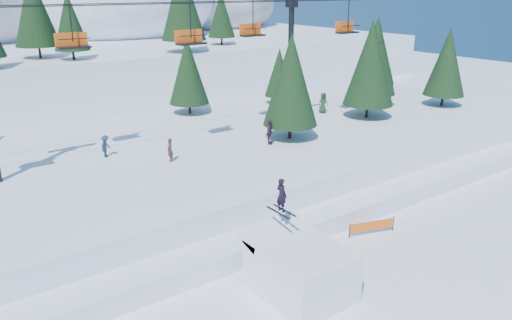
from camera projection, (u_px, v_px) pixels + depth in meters
ground at (320, 317)px, 21.22m from camera, size 160.00×160.00×0.00m
mid_shelf at (144, 170)px, 34.60m from camera, size 70.00×22.00×2.50m
berm at (220, 234)px, 27.17m from camera, size 70.00×6.00×1.10m
jump_kicker at (299, 267)px, 22.59m from camera, size 3.47×4.72×5.11m
chairlift at (155, 51)px, 32.78m from camera, size 46.00×3.21×10.28m
conifer_stand at (167, 85)px, 34.39m from camera, size 63.64×16.90×8.91m
distant_skiers at (178, 140)px, 34.16m from camera, size 31.13×5.67×1.86m
banner_near at (372, 226)px, 28.13m from camera, size 2.73×0.91×0.90m
banner_far at (353, 208)px, 30.34m from camera, size 2.78×0.74×0.90m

